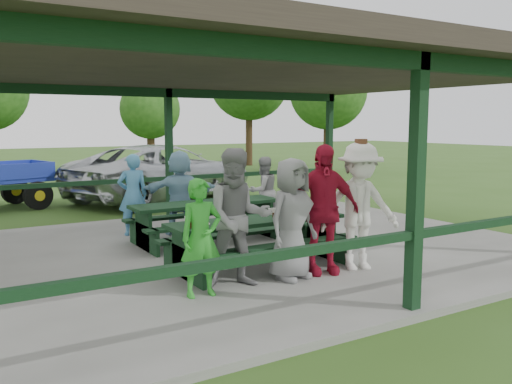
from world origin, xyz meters
TOP-DOWN VIEW (x-y plane):
  - ground at (0.00, 0.00)m, footprint 90.00×90.00m
  - concrete_slab at (0.00, 0.00)m, footprint 10.00×8.00m
  - pavilion_structure at (0.00, 0.00)m, footprint 10.60×8.60m
  - picnic_table_near at (-0.59, -1.20)m, footprint 2.83×1.39m
  - picnic_table_far at (-0.49, 0.80)m, footprint 2.81×1.39m
  - table_setting at (-0.55, -1.17)m, footprint 2.47×0.45m
  - contestant_green at (-1.95, -2.07)m, footprint 0.57×0.39m
  - contestant_grey_left at (-1.35, -1.95)m, footprint 1.09×0.96m
  - contestant_grey_mid at (-0.53, -2.03)m, footprint 0.95×0.74m
  - contestant_red at (0.02, -2.01)m, footprint 1.21×0.81m
  - contestant_white_fedora at (0.64, -2.13)m, footprint 1.40×1.07m
  - spectator_lblue at (-0.62, 1.72)m, footprint 1.63×1.04m
  - spectator_blue at (-1.47, 2.09)m, footprint 0.64×0.47m
  - spectator_grey at (1.30, 1.67)m, footprint 0.76×0.61m
  - pickup_truck at (1.16, 7.14)m, footprint 6.60×4.74m
  - tree_mid at (4.04, 16.06)m, footprint 2.78×2.78m
  - tree_right at (10.90, 11.55)m, footprint 3.54×3.54m
  - tree_far_right at (10.08, 17.29)m, footprint 4.32×4.32m

SIDE VIEW (x-z plane):
  - ground at x=0.00m, z-range 0.00..0.00m
  - concrete_slab at x=0.00m, z-range 0.00..0.10m
  - picnic_table_far at x=-0.49m, z-range 0.21..0.96m
  - picnic_table_near at x=-0.59m, z-range 0.21..0.96m
  - pickup_truck at x=1.16m, z-range 0.00..1.67m
  - spectator_grey at x=1.30m, z-range 0.10..1.59m
  - contestant_green at x=-1.95m, z-range 0.10..1.62m
  - table_setting at x=-0.55m, z-range 0.83..0.93m
  - spectator_blue at x=-1.47m, z-range 0.10..1.71m
  - spectator_lblue at x=-0.62m, z-range 0.10..1.78m
  - contestant_grey_mid at x=-0.53m, z-range 0.10..1.83m
  - contestant_grey_left at x=-1.35m, z-range 0.10..1.98m
  - contestant_red at x=0.02m, z-range 0.10..2.01m
  - contestant_white_fedora at x=0.64m, z-range 0.08..2.05m
  - tree_mid at x=4.04m, z-range 0.76..5.09m
  - pavilion_structure at x=0.00m, z-range 1.55..4.79m
  - tree_right at x=10.90m, z-range 0.98..6.52m
  - tree_far_right at x=10.08m, z-range 1.20..7.94m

